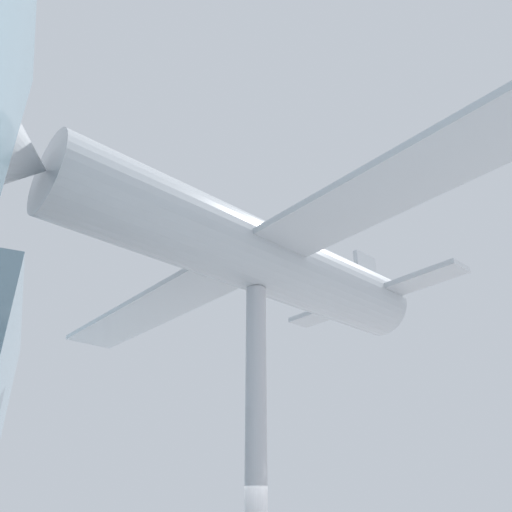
# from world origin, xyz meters

# --- Properties ---
(support_pylon_central) EXTENTS (0.54, 0.54, 7.47)m
(support_pylon_central) POSITION_xyz_m (0.00, 0.00, 3.73)
(support_pylon_central) COLOR #B7B7BC
(support_pylon_central) RESTS_ON ground_plane
(suspended_airplane) EXTENTS (21.36, 13.67, 2.88)m
(suspended_airplane) POSITION_xyz_m (-0.06, 0.18, 8.51)
(suspended_airplane) COLOR #B2B7BC
(suspended_airplane) RESTS_ON support_pylon_central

